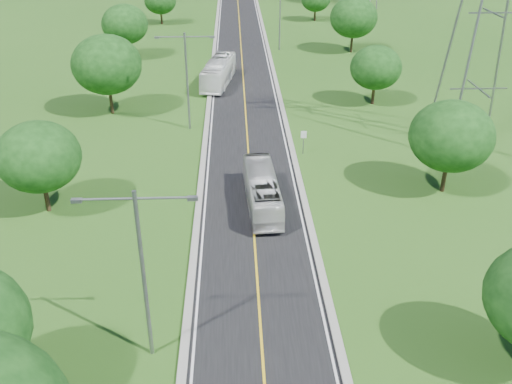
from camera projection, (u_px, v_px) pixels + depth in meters
ground at (244, 85)px, 73.63m from camera, size 260.00×260.00×0.00m
road at (243, 71)px, 78.91m from camera, size 8.00×150.00×0.06m
curb_left at (212, 71)px, 78.72m from camera, size 0.50×150.00×0.22m
curb_right at (273, 71)px, 79.02m from camera, size 0.50×150.00×0.22m
speed_limit_sign at (304, 138)px, 53.65m from camera, size 0.55×0.09×2.40m
streetlight_near_left at (142, 263)px, 28.29m from camera, size 5.90×0.25×10.00m
streetlight_mid_left at (187, 73)px, 57.39m from camera, size 5.90×0.25×10.00m
streetlight_far_right at (280, 11)px, 86.93m from camera, size 5.90×0.25×10.00m
tree_lb at (39, 157)px, 42.66m from camera, size 6.30×6.30×7.33m
tree_lc at (107, 65)px, 61.66m from camera, size 7.56×7.56×8.79m
tree_ld at (125, 24)px, 83.05m from camera, size 6.72×6.72×7.82m
tree_le at (160, 0)px, 104.60m from camera, size 5.88×5.88×6.84m
tree_rb at (451, 136)px, 45.41m from camera, size 6.72×6.72×7.82m
tree_rc at (376, 68)px, 65.07m from camera, size 5.88×5.88×6.84m
tree_rd at (354, 17)px, 85.87m from camera, size 7.14×7.14×8.30m
bus_outbound at (262, 190)px, 44.82m from camera, size 2.79×9.85×2.71m
bus_inbound at (219, 72)px, 73.01m from camera, size 4.55×11.66×3.17m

